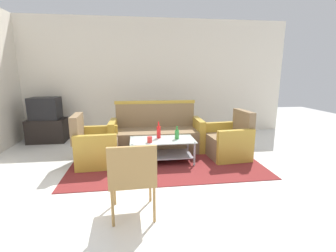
% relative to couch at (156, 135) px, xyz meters
% --- Properties ---
extents(ground_plane, '(14.00, 14.00, 0.00)m').
position_rel_couch_xyz_m(ground_plane, '(0.17, -1.62, -0.32)').
color(ground_plane, white).
extents(wall_back, '(6.52, 0.12, 2.80)m').
position_rel_couch_xyz_m(wall_back, '(0.17, 1.44, 1.08)').
color(wall_back, silver).
rests_on(wall_back, ground).
extents(rug, '(3.19, 2.03, 0.01)m').
position_rel_couch_xyz_m(rug, '(0.10, -0.62, -0.31)').
color(rug, maroon).
rests_on(rug, ground).
extents(couch, '(1.81, 0.76, 0.96)m').
position_rel_couch_xyz_m(couch, '(0.00, 0.00, 0.00)').
color(couch, '#7F6647').
rests_on(couch, rug).
extents(armchair_left, '(0.73, 0.79, 0.85)m').
position_rel_couch_xyz_m(armchair_left, '(-1.09, -0.61, -0.03)').
color(armchair_left, '#7F6647').
rests_on(armchair_left, rug).
extents(armchair_right, '(0.75, 0.81, 0.85)m').
position_rel_couch_xyz_m(armchair_right, '(1.28, -0.58, -0.03)').
color(armchair_right, '#7F6647').
rests_on(armchair_right, rug).
extents(coffee_table, '(1.10, 0.60, 0.40)m').
position_rel_couch_xyz_m(coffee_table, '(0.04, -0.67, -0.04)').
color(coffee_table, silver).
rests_on(coffee_table, rug).
extents(bottle_red, '(0.07, 0.07, 0.29)m').
position_rel_couch_xyz_m(bottle_red, '(-0.01, -0.59, 0.21)').
color(bottle_red, red).
rests_on(bottle_red, coffee_table).
extents(bottle_green, '(0.07, 0.07, 0.22)m').
position_rel_couch_xyz_m(bottle_green, '(0.29, -0.69, 0.18)').
color(bottle_green, '#2D8C38').
rests_on(bottle_green, coffee_table).
extents(cup, '(0.08, 0.08, 0.10)m').
position_rel_couch_xyz_m(cup, '(-0.18, -0.85, 0.14)').
color(cup, red).
rests_on(cup, coffee_table).
extents(tv_stand, '(0.80, 0.50, 0.52)m').
position_rel_couch_xyz_m(tv_stand, '(-2.38, 0.93, -0.06)').
color(tv_stand, black).
rests_on(tv_stand, ground).
extents(television, '(0.61, 0.46, 0.48)m').
position_rel_couch_xyz_m(television, '(-2.38, 0.94, 0.44)').
color(television, black).
rests_on(television, tv_stand).
extents(wicker_chair, '(0.50, 0.50, 0.84)m').
position_rel_couch_xyz_m(wicker_chair, '(-0.45, -2.28, 0.18)').
color(wicker_chair, '#AD844C').
rests_on(wicker_chair, ground).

